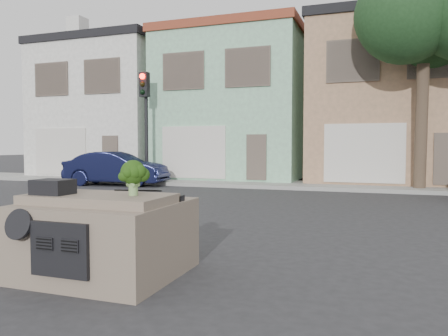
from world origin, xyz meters
The scene contains 12 objects.
ground_plane centered at (0.00, 0.00, 0.00)m, with size 120.00×120.00×0.00m, color #303033.
sidewalk centered at (0.00, 10.50, 0.07)m, with size 40.00×3.00×0.15m, color gray.
townhouse_white centered at (-11.00, 14.50, 3.77)m, with size 7.20×8.20×7.55m, color silver.
townhouse_mint centered at (-3.50, 14.50, 3.77)m, with size 7.20×8.20×7.55m, color #91C9A3.
townhouse_tan centered at (4.00, 14.50, 3.77)m, with size 7.20×8.20×7.55m, color tan.
navy_sedan centered at (-7.42, 8.53, 0.00)m, with size 1.57×4.50×1.48m, color #111536.
traffic_signal centered at (-6.50, 9.50, 2.55)m, with size 0.40×0.40×5.10m, color black.
tree_near centered at (5.00, 9.80, 4.25)m, with size 4.40×4.00×8.50m, color #1D3D1D.
car_dashboard centered at (0.00, -3.00, 0.56)m, with size 2.00×1.80×1.12m, color #7C6C5B.
instrument_hump centered at (-0.58, -3.35, 1.22)m, with size 0.48×0.38×0.20m, color black.
wiper_arm centered at (0.28, -2.62, 1.13)m, with size 0.70×0.03×0.02m, color black.
broccoli centered at (0.49, -3.10, 1.36)m, with size 0.39×0.39×0.47m, color #1B380D.
Camera 1 is at (3.50, -8.04, 1.77)m, focal length 35.00 mm.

